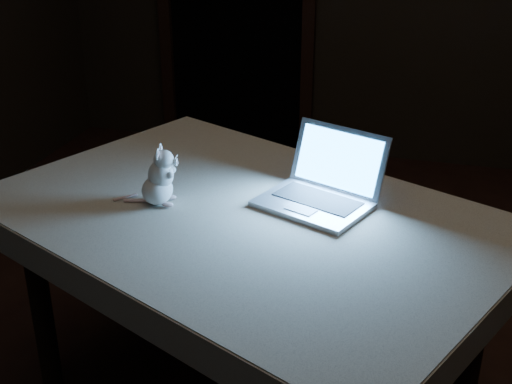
% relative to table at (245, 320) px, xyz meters
% --- Properties ---
extents(table, '(1.71, 1.46, 0.78)m').
position_rel_table_xyz_m(table, '(0.00, 0.00, 0.00)').
color(table, black).
rests_on(table, floor).
extents(tablecloth, '(1.85, 1.61, 0.10)m').
position_rel_table_xyz_m(tablecloth, '(-0.06, 0.02, 0.35)').
color(tablecloth, beige).
rests_on(tablecloth, table).
extents(laptop, '(0.41, 0.38, 0.22)m').
position_rel_table_xyz_m(laptop, '(0.19, 0.09, 0.51)').
color(laptop, '#A7A8AC').
rests_on(laptop, tablecloth).
extents(plush_mouse, '(0.18, 0.18, 0.19)m').
position_rel_table_xyz_m(plush_mouse, '(-0.27, -0.01, 0.49)').
color(plush_mouse, silver).
rests_on(plush_mouse, tablecloth).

